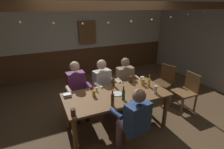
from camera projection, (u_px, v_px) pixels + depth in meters
name	position (u px, v px, depth m)	size (l,w,h in m)	color
ground_plane	(113.00, 123.00, 3.66)	(8.05, 8.05, 0.00)	brown
back_wall_upper	(75.00, 27.00, 5.60)	(6.71, 0.12, 1.44)	beige
back_wall_wainscot	(77.00, 62.00, 6.04)	(6.71, 0.12, 0.93)	brown
ceiling_beam	(107.00, 6.00, 3.06)	(6.04, 0.14, 0.16)	brown
dining_table	(116.00, 98.00, 3.32)	(1.95, 0.90, 0.75)	brown
person_0	(77.00, 88.00, 3.66)	(0.51, 0.51, 1.24)	#6B2D66
person_1	(104.00, 84.00, 3.89)	(0.57, 0.57, 1.21)	silver
person_2	(126.00, 81.00, 4.11)	(0.55, 0.52, 1.18)	#997F60
person_3	(134.00, 118.00, 2.73)	(0.57, 0.58, 1.19)	#2D4C84
chair_empty_near_right	(187.00, 90.00, 4.01)	(0.45, 0.45, 0.88)	brown
chair_empty_far_end	(165.00, 81.00, 4.52)	(0.56, 0.56, 0.88)	brown
table_candle	(97.00, 89.00, 3.37)	(0.04, 0.04, 0.08)	#F9E08C
condiment_caddy	(67.00, 95.00, 3.18)	(0.14, 0.10, 0.05)	#B2B7BC
plate_0	(117.00, 94.00, 3.27)	(0.20, 0.20, 0.01)	white
bottle_0	(123.00, 94.00, 3.04)	(0.05, 0.05, 0.26)	#195923
bottle_1	(149.00, 82.00, 3.54)	(0.05, 0.05, 0.25)	gold
bottle_2	(113.00, 100.00, 2.86)	(0.06, 0.06, 0.28)	#593314
bottle_3	(114.00, 82.00, 3.58)	(0.05, 0.05, 0.23)	#593314
pint_glass_0	(143.00, 82.00, 3.61)	(0.07, 0.07, 0.13)	gold
pint_glass_1	(155.00, 89.00, 3.28)	(0.07, 0.07, 0.15)	white
pint_glass_2	(142.00, 79.00, 3.79)	(0.08, 0.08, 0.11)	white
pint_glass_3	(131.00, 79.00, 3.74)	(0.08, 0.08, 0.14)	#4C2D19
pint_glass_4	(94.00, 93.00, 3.18)	(0.06, 0.06, 0.11)	gold
pint_glass_5	(73.00, 112.00, 2.63)	(0.08, 0.08, 0.11)	#4C2D19
wall_dart_cabinet	(87.00, 32.00, 5.70)	(0.56, 0.15, 0.70)	brown
string_lights	(108.00, 19.00, 3.10)	(4.73, 0.04, 0.20)	#F9EAB2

